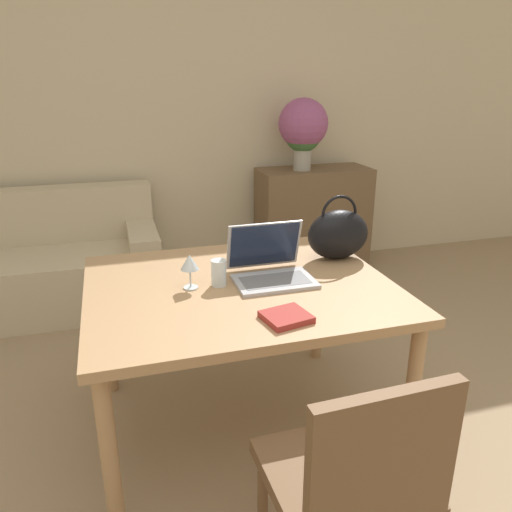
% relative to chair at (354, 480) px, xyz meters
% --- Properties ---
extents(wall_back, '(10.00, 0.06, 2.70)m').
position_rel_chair_xyz_m(wall_back, '(0.02, 3.05, 0.85)').
color(wall_back, beige).
rests_on(wall_back, ground_plane).
extents(dining_table, '(1.30, 1.07, 0.74)m').
position_rel_chair_xyz_m(dining_table, '(-0.09, 0.93, 0.16)').
color(dining_table, '#A87F56').
rests_on(dining_table, ground_plane).
extents(chair, '(0.45, 0.45, 0.88)m').
position_rel_chair_xyz_m(chair, '(0.00, 0.00, 0.00)').
color(chair, brown).
rests_on(chair, ground_plane).
extents(couch, '(1.85, 0.77, 0.82)m').
position_rel_chair_xyz_m(couch, '(-1.22, 2.61, -0.21)').
color(couch, '#C1B293').
rests_on(couch, ground_plane).
extents(sideboard, '(0.91, 0.40, 0.87)m').
position_rel_chair_xyz_m(sideboard, '(1.02, 2.76, -0.07)').
color(sideboard, brown).
rests_on(sideboard, ground_plane).
extents(laptop, '(0.34, 0.31, 0.24)m').
position_rel_chair_xyz_m(laptop, '(0.06, 0.97, 0.30)').
color(laptop, '#ADADB2').
rests_on(laptop, dining_table).
extents(drinking_glass, '(0.07, 0.07, 0.11)m').
position_rel_chair_xyz_m(drinking_glass, '(-0.18, 0.94, 0.29)').
color(drinking_glass, silver).
rests_on(drinking_glass, dining_table).
extents(wine_glass, '(0.08, 0.08, 0.15)m').
position_rel_chair_xyz_m(wine_glass, '(-0.30, 0.94, 0.35)').
color(wine_glass, silver).
rests_on(wine_glass, dining_table).
extents(handbag, '(0.31, 0.18, 0.32)m').
position_rel_chair_xyz_m(handbag, '(0.45, 1.11, 0.36)').
color(handbag, black).
rests_on(handbag, dining_table).
extents(flower_vase, '(0.39, 0.39, 0.56)m').
position_rel_chair_xyz_m(flower_vase, '(0.90, 2.73, 0.69)').
color(flower_vase, '#9E998E').
rests_on(flower_vase, sideboard).
extents(book, '(0.19, 0.18, 0.02)m').
position_rel_chair_xyz_m(book, '(-0.01, 0.56, 0.25)').
color(book, maroon).
rests_on(book, dining_table).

